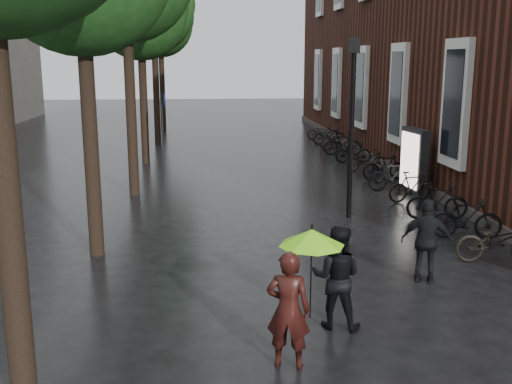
{
  "coord_description": "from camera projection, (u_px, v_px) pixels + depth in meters",
  "views": [
    {
      "loc": [
        -1.77,
        -5.9,
        4.23
      ],
      "look_at": [
        -0.61,
        6.6,
        1.44
      ],
      "focal_mm": 42.0,
      "sensor_mm": 36.0,
      "label": 1
    }
  ],
  "objects": [
    {
      "name": "lime_umbrella",
      "position": [
        312.0,
        238.0,
        8.62
      ],
      "size": [
        0.97,
        0.97,
        1.44
      ],
      "rotation": [
        0.0,
        0.0,
        -0.34
      ],
      "color": "black",
      "rests_on": "ground"
    },
    {
      "name": "brick_building",
      "position": [
        487.0,
        17.0,
        25.38
      ],
      "size": [
        10.2,
        33.2,
        12.0
      ],
      "color": "#38160F",
      "rests_on": "ground"
    },
    {
      "name": "pedestrian_walking",
      "position": [
        427.0,
        241.0,
        11.45
      ],
      "size": [
        1.05,
        0.72,
        1.65
      ],
      "primitive_type": "imported",
      "rotation": [
        0.0,
        0.0,
        2.78
      ],
      "color": "black",
      "rests_on": "ground"
    },
    {
      "name": "person_burgundy",
      "position": [
        288.0,
        310.0,
        8.26
      ],
      "size": [
        0.71,
        0.56,
        1.7
      ],
      "primitive_type": "imported",
      "rotation": [
        0.0,
        0.0,
        2.86
      ],
      "color": "black",
      "rests_on": "ground"
    },
    {
      "name": "cycle_sign",
      "position": [
        163.0,
        120.0,
        22.98
      ],
      "size": [
        0.16,
        0.54,
        2.96
      ],
      "rotation": [
        0.0,
        0.0,
        0.06
      ],
      "color": "#262628",
      "rests_on": "ground"
    },
    {
      "name": "ad_lightbox",
      "position": [
        414.0,
        162.0,
        18.93
      ],
      "size": [
        0.32,
        1.4,
        2.11
      ],
      "rotation": [
        0.0,
        0.0,
        0.1
      ],
      "color": "black",
      "rests_on": "ground"
    },
    {
      "name": "parked_bicycles",
      "position": [
        373.0,
        162.0,
        22.24
      ],
      "size": [
        2.05,
        20.67,
        1.02
      ],
      "color": "black",
      "rests_on": "ground"
    },
    {
      "name": "person_black",
      "position": [
        337.0,
        277.0,
        9.51
      ],
      "size": [
        0.99,
        0.88,
        1.69
      ],
      "primitive_type": "imported",
      "rotation": [
        0.0,
        0.0,
        2.8
      ],
      "color": "black",
      "rests_on": "ground"
    },
    {
      "name": "lamp_post",
      "position": [
        352.0,
        111.0,
        15.73
      ],
      "size": [
        0.25,
        0.25,
        4.77
      ],
      "rotation": [
        0.0,
        0.0,
        0.29
      ],
      "color": "black",
      "rests_on": "ground"
    }
  ]
}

